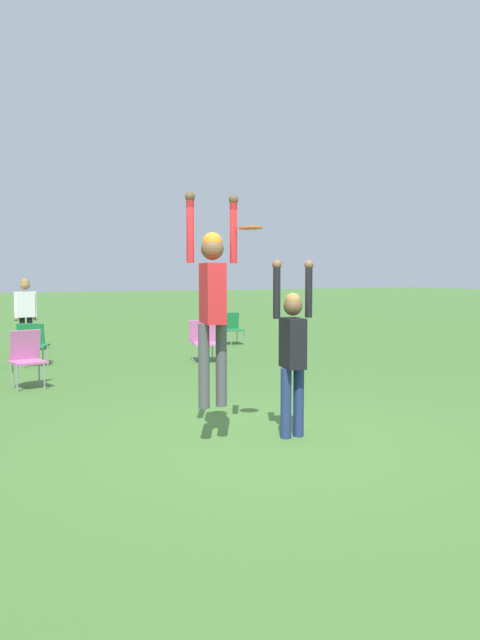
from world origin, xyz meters
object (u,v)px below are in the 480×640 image
frisbee (251,228)px  person_jumping (212,294)px  camping_chair_5 (205,338)px  person_spectator_near (26,309)px  camping_chair_1 (32,341)px  person_defending (293,345)px  camping_chair_4 (232,326)px  camping_chair_0 (27,355)px

frisbee → person_jumping: bearing=158.2°
camping_chair_5 → person_spectator_near: bearing=-26.7°
camping_chair_1 → person_spectator_near: size_ratio=0.48×
person_defending → camping_chair_5: size_ratio=2.29×
frisbee → camping_chair_4: size_ratio=0.31×
camping_chair_0 → person_spectator_near: size_ratio=0.54×
person_jumping → person_spectator_near: (-0.36, 8.98, -0.58)m
frisbee → person_spectator_near: 9.25m
camping_chair_0 → person_jumping: bearing=93.1°
camping_chair_4 → person_spectator_near: 5.09m
camping_chair_1 → camping_chair_4: 5.42m
person_defending → camping_chair_1: size_ratio=2.38×
person_jumping → camping_chair_0: bearing=28.4°
person_jumping → frisbee: size_ratio=8.75×
person_jumping → frisbee: 0.81m
person_jumping → camping_chair_4: bearing=-15.8°
camping_chair_0 → camping_chair_4: (5.81, 3.91, -0.06)m
person_jumping → camping_chair_0: 4.64m
camping_chair_0 → camping_chair_1: size_ratio=1.11×
camping_chair_0 → camping_chair_5: (3.80, 1.35, -0.05)m
frisbee → camping_chair_1: bearing=97.8°
person_jumping → frisbee: person_jumping is taller
person_jumping → camping_chair_5: person_jumping is taller
frisbee → camping_chair_0: size_ratio=0.28×
frisbee → person_defending: bearing=-7.0°
person_defending → camping_chair_4: person_defending is taller
person_defending → frisbee: frisbee is taller
camping_chair_1 → person_spectator_near: 2.12m
person_jumping → camping_chair_1: 7.06m
person_jumping → camping_chair_1: bearing=18.5°
person_defending → camping_chair_1: person_defending is taller
frisbee → camping_chair_0: frisbee is taller
frisbee → camping_chair_5: 6.55m
frisbee → camping_chair_4: 9.62m
camping_chair_0 → camping_chair_5: 4.03m
camping_chair_0 → person_spectator_near: (0.79, 4.61, 0.49)m
person_defending → camping_chair_4: (3.78, 8.49, -0.56)m
camping_chair_1 → camping_chair_5: 3.47m
person_defending → camping_chair_5: (1.77, 5.93, -0.55)m
person_jumping → person_spectator_near: 9.00m
camping_chair_0 → camping_chair_1: camping_chair_0 is taller
camping_chair_1 → camping_chair_4: camping_chair_1 is taller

